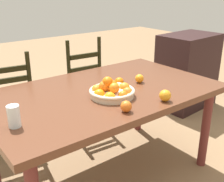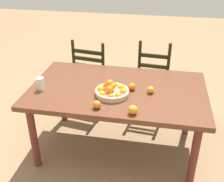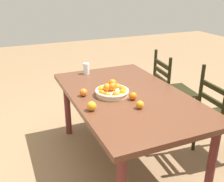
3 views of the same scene
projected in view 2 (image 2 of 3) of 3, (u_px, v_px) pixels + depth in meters
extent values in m
plane|color=#8C6C4A|center=(117.00, 147.00, 3.02)|extent=(12.00, 12.00, 0.00)
cube|color=brown|center=(118.00, 90.00, 2.68)|extent=(1.69, 1.01, 0.05)
cylinder|color=maroon|center=(34.00, 137.00, 2.63)|extent=(0.07, 0.07, 0.69)
cylinder|color=maroon|center=(194.00, 157.00, 2.39)|extent=(0.07, 0.07, 0.69)
cylinder|color=maroon|center=(62.00, 96.00, 3.32)|extent=(0.07, 0.07, 0.69)
cylinder|color=maroon|center=(189.00, 108.00, 3.08)|extent=(0.07, 0.07, 0.69)
cube|color=black|center=(154.00, 77.00, 3.54)|extent=(0.43, 0.43, 0.03)
cylinder|color=black|center=(167.00, 88.00, 3.75)|extent=(0.04, 0.04, 0.44)
cylinder|color=black|center=(142.00, 85.00, 3.83)|extent=(0.04, 0.04, 0.44)
cylinder|color=black|center=(164.00, 101.00, 3.46)|extent=(0.04, 0.04, 0.44)
cylinder|color=black|center=(138.00, 97.00, 3.54)|extent=(0.04, 0.04, 0.44)
cylinder|color=black|center=(168.00, 64.00, 3.22)|extent=(0.04, 0.04, 0.51)
cylinder|color=black|center=(139.00, 61.00, 3.30)|extent=(0.04, 0.04, 0.51)
cube|color=black|center=(153.00, 66.00, 3.28)|extent=(0.31, 0.05, 0.04)
cube|color=black|center=(154.00, 56.00, 3.22)|extent=(0.31, 0.05, 0.04)
cube|color=black|center=(95.00, 73.00, 3.64)|extent=(0.50, 0.50, 0.03)
cylinder|color=black|center=(113.00, 84.00, 3.86)|extent=(0.04, 0.04, 0.43)
cylinder|color=black|center=(88.00, 80.00, 3.97)|extent=(0.04, 0.04, 0.43)
cylinder|color=black|center=(104.00, 97.00, 3.54)|extent=(0.04, 0.04, 0.43)
cylinder|color=black|center=(76.00, 93.00, 3.65)|extent=(0.04, 0.04, 0.43)
cylinder|color=black|center=(103.00, 63.00, 3.31)|extent=(0.04, 0.04, 0.48)
cylinder|color=black|center=(74.00, 59.00, 3.42)|extent=(0.04, 0.04, 0.48)
cube|color=black|center=(88.00, 66.00, 3.40)|extent=(0.35, 0.07, 0.04)
cube|color=black|center=(88.00, 59.00, 3.35)|extent=(0.35, 0.07, 0.04)
cube|color=black|center=(88.00, 52.00, 3.31)|extent=(0.35, 0.07, 0.04)
cylinder|color=beige|center=(112.00, 93.00, 2.54)|extent=(0.30, 0.30, 0.04)
torus|color=beige|center=(112.00, 91.00, 2.53)|extent=(0.31, 0.31, 0.02)
sphere|color=orange|center=(123.00, 92.00, 2.51)|extent=(0.08, 0.08, 0.08)
sphere|color=orange|center=(121.00, 88.00, 2.59)|extent=(0.07, 0.07, 0.07)
sphere|color=orange|center=(114.00, 86.00, 2.62)|extent=(0.07, 0.07, 0.07)
sphere|color=orange|center=(107.00, 86.00, 2.61)|extent=(0.08, 0.08, 0.08)
sphere|color=orange|center=(101.00, 90.00, 2.55)|extent=(0.08, 0.08, 0.08)
sphere|color=orange|center=(102.00, 95.00, 2.48)|extent=(0.07, 0.07, 0.07)
sphere|color=orange|center=(111.00, 97.00, 2.44)|extent=(0.07, 0.07, 0.07)
sphere|color=orange|center=(118.00, 96.00, 2.45)|extent=(0.07, 0.07, 0.07)
sphere|color=orange|center=(110.00, 84.00, 2.52)|extent=(0.07, 0.07, 0.07)
sphere|color=orange|center=(111.00, 87.00, 2.53)|extent=(0.07, 0.07, 0.07)
sphere|color=orange|center=(111.00, 86.00, 2.52)|extent=(0.07, 0.07, 0.07)
sphere|color=orange|center=(109.00, 89.00, 2.48)|extent=(0.07, 0.07, 0.07)
sphere|color=orange|center=(112.00, 87.00, 2.52)|extent=(0.06, 0.06, 0.06)
sphere|color=orange|center=(112.00, 87.00, 2.51)|extent=(0.07, 0.07, 0.07)
sphere|color=orange|center=(108.00, 86.00, 2.54)|extent=(0.07, 0.07, 0.07)
sphere|color=orange|center=(97.00, 105.00, 2.33)|extent=(0.07, 0.07, 0.07)
sphere|color=orange|center=(151.00, 90.00, 2.56)|extent=(0.07, 0.07, 0.07)
sphere|color=orange|center=(133.00, 110.00, 2.26)|extent=(0.08, 0.08, 0.08)
sphere|color=orange|center=(132.00, 87.00, 2.62)|extent=(0.07, 0.07, 0.07)
cylinder|color=silver|center=(41.00, 84.00, 2.61)|extent=(0.07, 0.07, 0.12)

